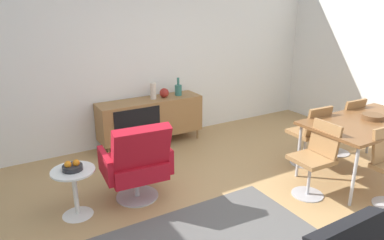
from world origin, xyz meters
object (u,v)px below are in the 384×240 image
object	(u,v)px
vase_cobalt	(178,90)
vase_sculptural_dark	(153,91)
dining_chair_near_window	(315,157)
dining_chair_back_left	(310,133)
dining_table	(368,124)
dining_chair_back_right	(344,124)
fruit_bowl	(72,167)
wooden_bowl_on_table	(373,117)
vase_ceramic_small	(164,93)
side_table_round	(75,187)
sideboard	(150,117)
lounge_chair_red	(137,162)

from	to	relation	value
vase_cobalt	vase_sculptural_dark	xyz separation A→B (m)	(-0.43, 0.00, 0.03)
dining_chair_near_window	dining_chair_back_left	bearing A→B (deg)	46.33
dining_table	dining_chair_near_window	distance (m)	0.92
vase_cobalt	dining_chair_back_right	world-z (taller)	vase_cobalt
dining_chair_back_right	fruit_bowl	size ratio (longest dim) A/B	4.28
wooden_bowl_on_table	dining_chair_back_left	world-z (taller)	dining_chair_back_left
wooden_bowl_on_table	vase_ceramic_small	bearing A→B (deg)	126.72
dining_chair_back_right	side_table_round	size ratio (longest dim) A/B	1.65
vase_cobalt	fruit_bowl	world-z (taller)	vase_cobalt
dining_table	dining_chair_back_left	size ratio (longest dim) A/B	1.87
vase_sculptural_dark	fruit_bowl	world-z (taller)	vase_sculptural_dark
sideboard	vase_sculptural_dark	xyz separation A→B (m)	(0.06, 0.00, 0.41)
lounge_chair_red	vase_ceramic_small	bearing A→B (deg)	53.95
sideboard	dining_chair_near_window	xyz separation A→B (m)	(0.98, -2.33, 0.03)
vase_cobalt	dining_chair_near_window	distance (m)	2.41
sideboard	vase_cobalt	world-z (taller)	vase_cobalt
dining_table	dining_chair_back_left	xyz separation A→B (m)	(-0.35, 0.56, -0.23)
dining_table	fruit_bowl	xyz separation A→B (m)	(-3.34, 0.94, -0.14)
sideboard	lounge_chair_red	xyz separation A→B (m)	(-0.80, -1.43, 0.03)
lounge_chair_red	wooden_bowl_on_table	bearing A→B (deg)	-17.60
dining_chair_back_left	vase_sculptural_dark	bearing A→B (deg)	129.39
dining_table	wooden_bowl_on_table	size ratio (longest dim) A/B	6.15
fruit_bowl	dining_table	bearing A→B (deg)	-15.76
lounge_chair_red	vase_sculptural_dark	bearing A→B (deg)	59.03
sideboard	side_table_round	bearing A→B (deg)	-136.67
dining_chair_back_left	dining_chair_back_right	size ratio (longest dim) A/B	1.00
dining_chair_back_right	side_table_round	world-z (taller)	dining_chair_back_right
sideboard	dining_table	bearing A→B (deg)	-51.22
dining_chair_near_window	vase_sculptural_dark	bearing A→B (deg)	111.49
vase_sculptural_dark	dining_chair_back_right	xyz separation A→B (m)	(2.15, -1.77, -0.38)
dining_chair_back_left	lounge_chair_red	xyz separation A→B (m)	(-2.31, 0.33, -0.00)
wooden_bowl_on_table	dining_chair_back_right	world-z (taller)	dining_chair_back_right
vase_ceramic_small	fruit_bowl	bearing A→B (deg)	-141.02
sideboard	vase_ceramic_small	bearing A→B (deg)	0.44
dining_chair_back_left	fruit_bowl	size ratio (longest dim) A/B	4.28
vase_ceramic_small	lounge_chair_red	world-z (taller)	lounge_chair_red
vase_cobalt	wooden_bowl_on_table	bearing A→B (deg)	-57.39
dining_table	fruit_bowl	distance (m)	3.47
dining_chair_back_right	dining_chair_near_window	bearing A→B (deg)	-155.59
dining_table	dining_chair_back_right	size ratio (longest dim) A/B	1.87
dining_chair_back_left	side_table_round	xyz separation A→B (m)	(-2.98, 0.38, -0.15)
vase_cobalt	side_table_round	distance (m)	2.45
dining_chair_back_left	lounge_chair_red	world-z (taller)	lounge_chair_red
sideboard	side_table_round	xyz separation A→B (m)	(-1.47, -1.38, -0.12)
vase_sculptural_dark	vase_ceramic_small	distance (m)	0.19
vase_cobalt	fruit_bowl	distance (m)	2.41
dining_chair_back_left	dining_table	bearing A→B (deg)	-57.69
vase_sculptural_dark	side_table_round	bearing A→B (deg)	-137.83
wooden_bowl_on_table	fruit_bowl	xyz separation A→B (m)	(-3.44, 0.93, -0.21)
vase_cobalt	sideboard	bearing A→B (deg)	-179.78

